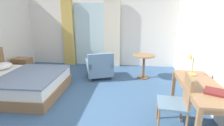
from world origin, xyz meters
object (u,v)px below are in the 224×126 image
Objects in this scene: desk_chair at (178,100)px; round_cafe_table at (144,61)px; desk_lamp at (191,62)px; bed at (18,83)px; armchair_by_window at (99,68)px; nightstand at (23,66)px; closed_book at (214,92)px; writing_desk at (201,90)px.

desk_chair reaches higher than round_cafe_table.
desk_lamp is at bearing 60.93° from desk_chair.
bed reaches higher than desk_chair.
armchair_by_window is 1.33× the size of round_cafe_table.
bed is 2.18× the size of armchair_by_window.
round_cafe_table is at bearing 99.83° from desk_chair.
round_cafe_table is at bearing 111.35° from desk_lamp.
nightstand is 4.84m from desk_lamp.
bed is 3.33m from round_cafe_table.
closed_book is 0.28× the size of armchair_by_window.
desk_chair is at bearing -27.81° from nightstand.
writing_desk is 2.34m from round_cafe_table.
bed is 2.17× the size of desk_chair.
desk_chair reaches higher than nightstand.
writing_desk is at bearing -71.19° from round_cafe_table.
armchair_by_window is 1.31m from round_cafe_table.
desk_lamp reaches higher than round_cafe_table.
round_cafe_table is (-0.75, 2.21, -0.15)m from writing_desk.
round_cafe_table is (-0.82, 2.48, -0.26)m from closed_book.
closed_book reaches higher than nightstand.
nightstand is 2.50m from armchair_by_window.
desk_chair is (3.39, -0.87, 0.25)m from bed.
desk_lamp is (0.29, 0.53, 0.48)m from desk_chair.
nightstand is 3.79m from round_cafe_table.
armchair_by_window is (1.70, 1.25, 0.06)m from bed.
desk_lamp is (4.48, -1.68, 0.75)m from nightstand.
bed reaches higher than closed_book.
bed is at bearing -59.33° from nightstand.
closed_book is (0.06, -0.27, 0.11)m from writing_desk.
nightstand is 4.73m from desk_chair.
armchair_by_window is (-1.98, 1.59, -0.68)m from desk_lamp.
writing_desk is (3.74, -0.78, 0.40)m from bed.
bed is at bearing 168.30° from writing_desk.
bed is 2.11m from armchair_by_window.
bed is at bearing 174.75° from desk_lamp.
writing_desk is (4.54, -2.11, 0.41)m from nightstand.
bed is 3.92× the size of nightstand.
closed_book is at bearing -22.94° from desk_chair.
closed_book is (0.12, -0.71, -0.23)m from desk_lamp.
bed is 1.42× the size of writing_desk.
round_cafe_table is at bearing 134.39° from closed_book.
closed_book reaches higher than round_cafe_table.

